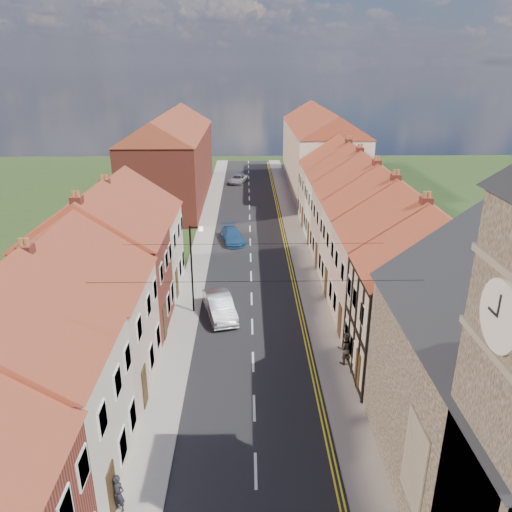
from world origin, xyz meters
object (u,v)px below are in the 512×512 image
Objects in this scene: car_mid at (220,306)px; pedestrian_right at (345,348)px; car_distant at (238,179)px; pedestrian_left at (118,494)px; lamppost at (193,264)px; car_far at (232,236)px.

car_mid is 9.23m from pedestrian_right.
car_mid reaches higher than car_distant.
car_distant is (0.62, 38.97, -0.17)m from car_mid.
pedestrian_left is at bearing 39.15° from pedestrian_right.
lamppost is 1.33× the size of car_mid.
pedestrian_left is (-3.43, -29.94, 0.28)m from car_far.
lamppost reaches higher than car_far.
pedestrian_left reaches higher than car_distant.
car_distant is 45.25m from pedestrian_right.
car_distant is (2.31, 38.40, -2.96)m from lamppost.
pedestrian_right reaches higher than car_distant.
pedestrian_right is at bearing -53.14° from car_mid.
pedestrian_left is 0.83× the size of pedestrian_right.
lamppost is at bearing -39.86° from pedestrian_right.
car_mid is at bearing -103.92° from car_far.
car_mid is 2.37× the size of pedestrian_right.
car_mid is at bearing 98.73° from pedestrian_left.
car_mid is at bearing -43.08° from pedestrian_right.
car_far is 21.46m from pedestrian_right.
car_distant is 54.46m from pedestrian_left.
car_distant is at bearing 86.55° from lamppost.
lamppost is 1.38× the size of car_far.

